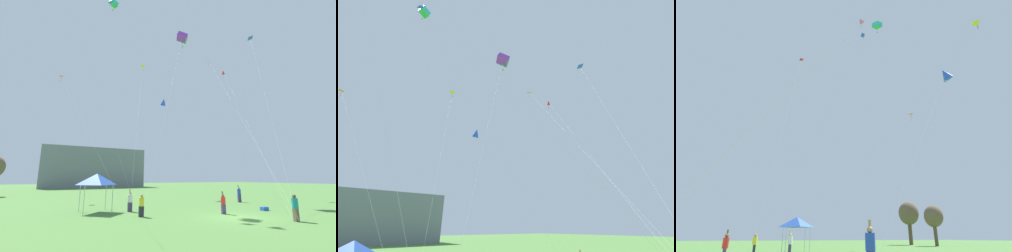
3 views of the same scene
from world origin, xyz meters
The scene contains 18 objects.
ground_plane centered at (0.00, 0.00, 0.00)m, with size 220.00×220.00×0.00m, color #4C7A38.
distant_building centered at (0.93, 59.69, 5.81)m, with size 29.21×10.51×11.62m, color slate.
festival_tent centered at (-8.71, 7.36, 2.71)m, with size 2.49×2.49×3.18m.
cooler_box centered at (4.71, 1.29, 0.16)m, with size 0.66×0.42×0.31m, color blue.
person_blue_shirt centered at (7.97, 7.33, 0.98)m, with size 0.41×0.41×2.02m.
person_yellow_shirt centered at (-6.14, 3.49, 0.87)m, with size 0.38×0.38×1.61m.
person_white_shirt centered at (-6.01, 6.37, 0.92)m, with size 0.39×0.39×1.89m.
person_teal_shirt centered at (2.21, -3.20, 0.93)m, with size 0.41×0.41×1.73m.
person_red_shirt centered at (0.16, 1.53, 0.86)m, with size 0.36×0.36×1.77m.
kite_cyan_box_0 centered at (-6.18, 16.26, 28.55)m, with size 7.32×15.34×29.15m.
kite_blue_diamond_1 centered at (3.13, 17.68, 14.81)m, with size 5.71×11.21×15.50m.
kite_orange_delta_2 centered at (-11.73, 23.94, 18.22)m, with size 5.98×18.27×18.86m.
kite_yellow_delta_4 centered at (1.97, 24.25, 23.72)m, with size 8.55×18.54×24.33m.
kite_purple_box_6 centered at (4.24, 13.50, 24.55)m, with size 11.55×11.48×25.42m.
kite_blue_delta_7 centered at (11.59, 6.56, 22.45)m, with size 9.61×10.24×23.08m.
kite_green_delta_8 centered at (12.02, 16.40, 23.75)m, with size 10.77×20.92×24.45m.
kite_blue_delta_9 centered at (-6.72, 13.75, 25.96)m, with size 9.56×18.33×27.19m.
kite_red_diamond_10 centered at (10.80, 11.67, 19.24)m, with size 8.79×15.00×19.77m.
Camera 1 is at (-12.97, -12.97, 2.82)m, focal length 24.00 mm.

